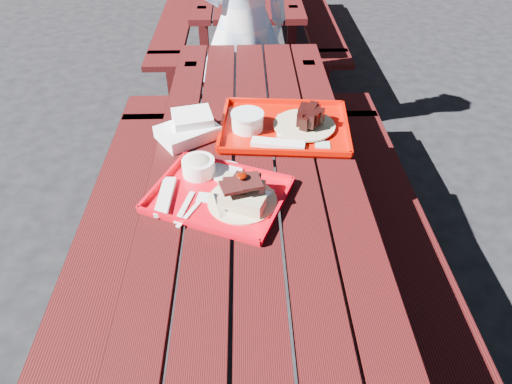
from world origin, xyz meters
TOP-DOWN VIEW (x-y plane):
  - ground at (0.00, 0.00)m, footprint 60.00×60.00m
  - picnic_table_near at (-0.00, 0.00)m, footprint 1.41×2.40m
  - near_tray at (-0.11, -0.07)m, footprint 0.51×0.46m
  - far_tray at (0.12, 0.31)m, footprint 0.53×0.43m
  - white_cloth at (-0.25, 0.28)m, footprint 0.27×0.25m
  - person at (-0.03, 1.35)m, footprint 0.67×0.55m

SIDE VIEW (x-z plane):
  - ground at x=0.00m, z-range 0.00..0.00m
  - picnic_table_near at x=0.00m, z-range 0.19..0.94m
  - far_tray at x=0.12m, z-range 0.73..0.82m
  - near_tray at x=-0.11m, z-range 0.72..0.85m
  - white_cloth at x=-0.25m, z-range 0.74..0.83m
  - person at x=-0.03m, z-range 0.00..1.60m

